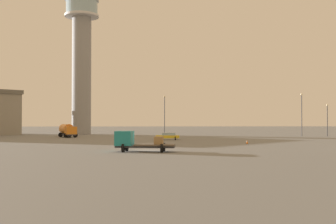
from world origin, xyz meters
TOP-DOWN VIEW (x-y plane):
  - ground_plane at (0.00, 0.00)m, footprint 400.00×400.00m
  - control_tower at (-17.52, 59.64)m, footprint 8.98×8.98m
  - truck_flatbed_teal at (-1.41, -1.86)m, footprint 7.23×3.84m
  - truck_fuel_tanker_orange at (-17.58, 40.91)m, footprint 4.97×7.18m
  - car_yellow at (3.86, 27.96)m, footprint 4.61×2.60m
  - light_post_west at (4.20, 53.05)m, footprint 0.44×0.44m
  - light_post_east at (35.35, 42.73)m, footprint 0.44×0.44m
  - light_post_north at (41.79, 43.75)m, footprint 0.44×0.44m
  - traffic_cone_near_left at (15.64, 13.66)m, footprint 0.36×0.36m

SIDE VIEW (x-z plane):
  - ground_plane at x=0.00m, z-range 0.00..0.00m
  - traffic_cone_near_left at x=15.64m, z-range 0.00..0.65m
  - car_yellow at x=3.86m, z-range 0.06..1.43m
  - truck_flatbed_teal at x=-1.41m, z-range -0.02..2.43m
  - truck_fuel_tanker_orange at x=-17.58m, z-range 0.16..3.05m
  - light_post_north at x=41.79m, z-range 0.80..8.28m
  - light_post_east at x=35.35m, z-range 0.86..10.76m
  - light_post_west at x=4.20m, z-range 0.86..10.80m
  - control_tower at x=-17.52m, z-range 1.08..41.02m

